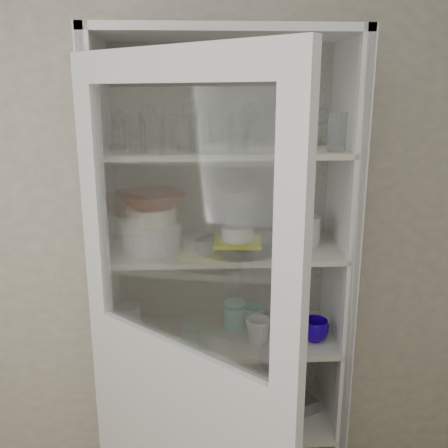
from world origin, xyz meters
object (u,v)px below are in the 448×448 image
(white_ramekin, at_px, (238,233))
(yellow_trivet, at_px, (237,241))
(goblet_1, at_px, (191,122))
(terracotta_bowl, at_px, (151,200))
(goblet_3, at_px, (321,124))
(white_canister, at_px, (129,319))
(pantry_cabinet, at_px, (223,310))
(plate_stack_back, at_px, (154,228))
(teal_jar, at_px, (234,314))
(cream_bowl, at_px, (152,215))
(mug_teal, at_px, (253,317))
(tin_box, at_px, (292,405))
(plate_stack_front, at_px, (152,236))
(mug_white, at_px, (258,330))
(grey_bowl_stack, at_px, (305,231))
(cupboard_door, at_px, (181,406))
(goblet_0, at_px, (121,127))
(goblet_2, at_px, (250,123))
(glass_platter, at_px, (237,245))
(mug_blue, at_px, (315,330))
(cream_dish, at_px, (218,404))
(measuring_cups, at_px, (138,342))

(white_ramekin, bearing_deg, yellow_trivet, 0.00)
(goblet_1, bearing_deg, terracotta_bowl, -137.65)
(goblet_3, xyz_separation_m, white_canister, (-0.82, -0.08, -0.82))
(pantry_cabinet, height_order, white_ramekin, pantry_cabinet)
(plate_stack_back, bearing_deg, teal_jar, -6.16)
(pantry_cabinet, distance_m, white_ramekin, 0.40)
(white_canister, bearing_deg, cream_bowl, -30.76)
(plate_stack_back, xyz_separation_m, mug_teal, (0.43, -0.04, -0.40))
(cream_bowl, bearing_deg, tin_box, 3.59)
(plate_stack_front, relative_size, yellow_trivet, 1.25)
(mug_teal, bearing_deg, white_canister, 171.26)
(cream_bowl, bearing_deg, mug_white, -6.04)
(cream_bowl, bearing_deg, grey_bowl_stack, 2.48)
(cream_bowl, height_order, white_canister, cream_bowl)
(goblet_1, xyz_separation_m, mug_white, (0.27, -0.19, -0.84))
(cupboard_door, relative_size, white_ramekin, 14.98)
(terracotta_bowl, height_order, tin_box, terracotta_bowl)
(goblet_0, height_order, cream_bowl, goblet_0)
(goblet_0, distance_m, plate_stack_front, 0.45)
(goblet_2, distance_m, teal_jar, 0.84)
(terracotta_bowl, bearing_deg, mug_white, -6.04)
(glass_platter, height_order, yellow_trivet, yellow_trivet)
(terracotta_bowl, distance_m, mug_white, 0.70)
(plate_stack_front, xyz_separation_m, terracotta_bowl, (0.00, 0.00, 0.15))
(terracotta_bowl, height_order, grey_bowl_stack, terracotta_bowl)
(goblet_2, relative_size, plate_stack_front, 0.77)
(goblet_3, relative_size, teal_jar, 1.45)
(plate_stack_back, height_order, mug_blue, plate_stack_back)
(pantry_cabinet, height_order, mug_white, pantry_cabinet)
(yellow_trivet, bearing_deg, plate_stack_back, 158.73)
(plate_stack_front, bearing_deg, white_ramekin, 0.50)
(terracotta_bowl, bearing_deg, plate_stack_back, 91.98)
(goblet_1, xyz_separation_m, mug_teal, (0.26, -0.05, -0.85))
(cupboard_door, distance_m, terracotta_bowl, 0.78)
(cupboard_door, distance_m, plate_stack_back, 0.77)
(pantry_cabinet, bearing_deg, goblet_1, 162.43)
(goblet_2, height_order, plate_stack_front, goblet_2)
(goblet_3, bearing_deg, goblet_1, -179.29)
(terracotta_bowl, relative_size, white_ramekin, 1.90)
(pantry_cabinet, distance_m, cream_dish, 0.45)
(grey_bowl_stack, bearing_deg, glass_platter, -175.10)
(goblet_2, xyz_separation_m, glass_platter, (-0.06, -0.16, -0.48))
(teal_jar, distance_m, white_canister, 0.46)
(white_ramekin, bearing_deg, plate_stack_back, 158.73)
(glass_platter, bearing_deg, mug_blue, -8.29)
(plate_stack_back, relative_size, cream_bowl, 1.08)
(terracotta_bowl, height_order, measuring_cups, terracotta_bowl)
(tin_box, bearing_deg, grey_bowl_stack, -24.51)
(cupboard_door, relative_size, goblet_1, 10.68)
(goblet_3, height_order, white_canister, goblet_3)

